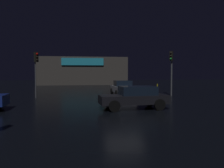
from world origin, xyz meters
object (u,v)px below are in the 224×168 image
at_px(traffic_signal_cross_left, 171,65).
at_px(car_near, 135,97).
at_px(traffic_signal_opposite, 36,62).
at_px(store_building, 83,71).
at_px(car_far, 123,88).

height_order(traffic_signal_cross_left, car_near, traffic_signal_cross_left).
relative_size(traffic_signal_opposite, traffic_signal_cross_left, 0.94).
bearing_deg(traffic_signal_opposite, car_near, -44.57).
bearing_deg(traffic_signal_cross_left, car_near, -127.19).
bearing_deg(car_near, store_building, 95.32).
height_order(traffic_signal_cross_left, car_far, traffic_signal_cross_left).
distance_m(store_building, traffic_signal_opposite, 25.62).
bearing_deg(traffic_signal_opposite, store_building, 79.96).
xyz_separation_m(store_building, car_far, (3.97, -23.73, -1.97)).
height_order(store_building, traffic_signal_cross_left, store_building).
height_order(store_building, traffic_signal_opposite, store_building).
relative_size(traffic_signal_opposite, car_far, 1.01).
distance_m(traffic_signal_opposite, car_near, 10.83).
distance_m(traffic_signal_opposite, traffic_signal_cross_left, 13.16).
bearing_deg(car_near, traffic_signal_opposite, 135.43).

